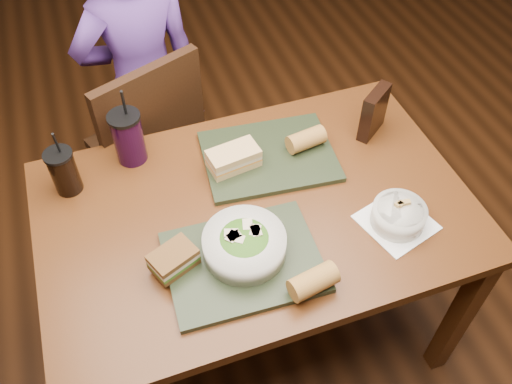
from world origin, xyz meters
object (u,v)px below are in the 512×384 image
sandwich_far (234,158)px  sandwich_near (173,259)px  soup_bowl (399,215)px  chip_bag (374,112)px  diner (144,84)px  baguette_near (313,281)px  salad_bowl (244,244)px  dining_table (256,225)px  tray_far (269,156)px  cup_berry (128,137)px  chair_far (155,144)px  baguette_far (306,139)px  cup_cola (64,171)px  tray_near (244,262)px

sandwich_far → sandwich_near: bearing=-131.3°
soup_bowl → chip_bag: (0.11, 0.38, 0.05)m
diner → sandwich_near: bearing=75.1°
baguette_near → salad_bowl: bearing=127.9°
dining_table → tray_far: bearing=59.1°
cup_berry → chair_far: bearing=69.4°
baguette_far → cup_cola: 0.76m
dining_table → tray_far: tray_far is taller
salad_bowl → cup_cola: cup_cola is taller
cup_berry → chip_bag: (0.79, -0.15, -0.01)m
chair_far → sandwich_far: size_ratio=5.59×
tray_far → baguette_near: bearing=-97.4°
tray_near → baguette_near: baguette_near is taller
tray_far → cup_berry: (-0.42, 0.15, 0.08)m
dining_table → tray_near: (-0.10, -0.18, 0.10)m
tray_near → cup_berry: (-0.21, 0.51, 0.08)m
sandwich_near → baguette_far: size_ratio=1.16×
salad_bowl → baguette_near: bearing=-52.1°
chair_far → cup_berry: 0.42m
tray_far → tray_near: bearing=-120.0°
chair_far → soup_bowl: chair_far is taller
chip_bag → soup_bowl: bearing=-142.5°
tray_near → soup_bowl: 0.47m
sandwich_far → baguette_far: sandwich_far is taller
salad_bowl → cup_cola: (-0.43, 0.42, 0.02)m
salad_bowl → baguette_near: salad_bowl is taller
soup_bowl → sandwich_near: (-0.65, 0.06, 0.01)m
diner → cup_berry: bearing=66.4°
tray_far → sandwich_far: sandwich_far is taller
tray_near → salad_bowl: salad_bowl is taller
soup_bowl → sandwich_far: size_ratio=1.38×
sandwich_near → chip_bag: size_ratio=0.84×
dining_table → chair_far: bearing=109.0°
cup_berry → chip_bag: bearing=-10.4°
dining_table → baguette_near: bearing=-82.4°
baguette_near → baguette_far: size_ratio=1.04×
baguette_near → baguette_far: bearing=69.1°
dining_table → salad_bowl: (-0.09, -0.15, 0.15)m
salad_bowl → chip_bag: 0.67m
baguette_near → cup_cola: cup_cola is taller
chair_far → sandwich_far: (0.19, -0.43, 0.27)m
salad_bowl → sandwich_near: bearing=173.9°
baguette_far → soup_bowl: bearing=-69.9°
tray_near → sandwich_near: 0.19m
cup_cola → sandwich_far: bearing=-10.3°
sandwich_near → salad_bowl: bearing=-6.1°
chair_far → salad_bowl: chair_far is taller
tray_near → sandwich_near: sandwich_near is taller
tray_near → cup_berry: size_ratio=1.51×
soup_bowl → cup_cola: bearing=152.7°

